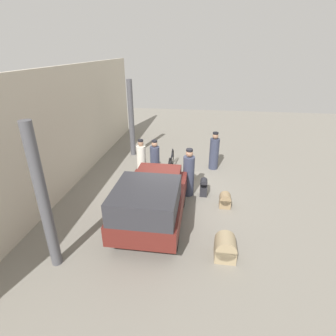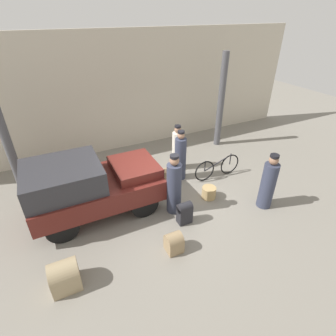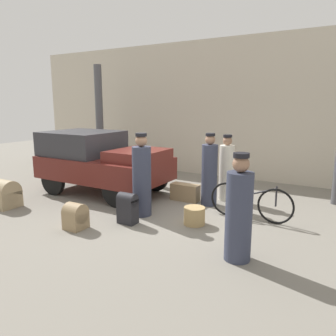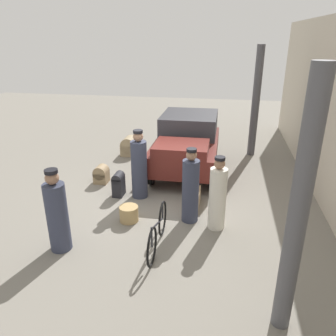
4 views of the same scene
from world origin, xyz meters
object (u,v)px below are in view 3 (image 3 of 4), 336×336
object	(u,v)px
wicker_basket	(194,216)
trunk_large_brown	(185,192)
truck	(100,159)
porter_standing_middle	(226,171)
bicycle	(251,202)
porter_with_bicycle	(209,173)
suitcase_black_upright	(5,195)
trunk_wicker_pale	(128,207)
suitcase_tan_flat	(76,216)
porter_lifting_near_truck	(239,213)
porter_carrying_trunk	(142,178)

from	to	relation	value
wicker_basket	trunk_large_brown	xyz separation A→B (m)	(-0.94, 1.40, 0.03)
truck	porter_standing_middle	size ratio (longest dim) A/B	2.09
truck	bicycle	size ratio (longest dim) A/B	1.96
porter_with_bicycle	porter_standing_middle	world-z (taller)	porter_with_bicycle
truck	suitcase_black_upright	bearing A→B (deg)	-115.81
bicycle	trunk_large_brown	xyz separation A→B (m)	(-1.84, 0.54, -0.17)
trunk_wicker_pale	suitcase_tan_flat	distance (m)	1.04
suitcase_tan_flat	bicycle	bearing A→B (deg)	38.57
porter_lifting_near_truck	porter_with_bicycle	xyz separation A→B (m)	(-1.54, 2.42, 0.02)
porter_carrying_trunk	suitcase_black_upright	size ratio (longest dim) A/B	2.75
truck	trunk_wicker_pale	distance (m)	2.71
bicycle	porter_carrying_trunk	xyz separation A→B (m)	(-2.16, -0.93, 0.45)
wicker_basket	porter_carrying_trunk	distance (m)	1.42
porter_lifting_near_truck	porter_carrying_trunk	distance (m)	2.70
trunk_wicker_pale	suitcase_black_upright	size ratio (longest dim) A/B	0.98
trunk_large_brown	suitcase_black_upright	distance (m)	4.37
truck	trunk_wicker_pale	bearing A→B (deg)	-36.20
truck	trunk_large_brown	distance (m)	2.56
bicycle	porter_standing_middle	bearing A→B (deg)	130.74
truck	porter_with_bicycle	distance (m)	3.11
porter_standing_middle	porter_with_bicycle	bearing A→B (deg)	-108.60
suitcase_tan_flat	suitcase_black_upright	bearing A→B (deg)	176.75
porter_standing_middle	trunk_large_brown	distance (m)	1.19
trunk_large_brown	suitcase_black_upright	world-z (taller)	suitcase_black_upright
suitcase_black_upright	wicker_basket	bearing A→B (deg)	15.90
bicycle	porter_with_bicycle	distance (m)	1.35
bicycle	suitcase_black_upright	size ratio (longest dim) A/B	2.70
trunk_large_brown	porter_with_bicycle	bearing A→B (deg)	-1.74
porter_standing_middle	trunk_wicker_pale	size ratio (longest dim) A/B	2.59
bicycle	suitcase_tan_flat	world-z (taller)	bicycle
trunk_large_brown	porter_standing_middle	bearing A→B (deg)	34.22
bicycle	porter_with_bicycle	world-z (taller)	porter_with_bicycle
porter_lifting_near_truck	suitcase_black_upright	bearing A→B (deg)	-177.87
bicycle	trunk_wicker_pale	distance (m)	2.60
truck	porter_lifting_near_truck	world-z (taller)	porter_lifting_near_truck
bicycle	porter_lifting_near_truck	xyz separation A→B (m)	(0.36, -1.91, 0.40)
bicycle	porter_with_bicycle	bearing A→B (deg)	156.33
wicker_basket	suitcase_tan_flat	bearing A→B (deg)	-144.14
bicycle	suitcase_black_upright	bearing A→B (deg)	-158.25
wicker_basket	porter_standing_middle	size ratio (longest dim) A/B	0.26
porter_lifting_near_truck	suitcase_tan_flat	size ratio (longest dim) A/B	3.29
porter_standing_middle	trunk_wicker_pale	xyz separation A→B (m)	(-1.15, -2.63, -0.42)
truck	porter_carrying_trunk	distance (m)	2.32
porter_standing_middle	suitcase_black_upright	world-z (taller)	porter_standing_middle
porter_standing_middle	suitcase_tan_flat	bearing A→B (deg)	-118.78
truck	porter_lifting_near_truck	distance (m)	5.02
suitcase_tan_flat	porter_with_bicycle	bearing A→B (deg)	59.19
porter_carrying_trunk	trunk_large_brown	xyz separation A→B (m)	(0.32, 1.46, -0.62)
porter_with_bicycle	trunk_wicker_pale	bearing A→B (deg)	-115.08
porter_lifting_near_truck	trunk_large_brown	xyz separation A→B (m)	(-2.20, 2.44, -0.57)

